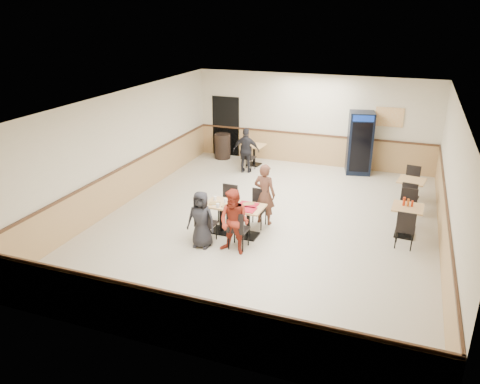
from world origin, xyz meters
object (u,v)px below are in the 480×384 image
at_px(side_table_far, 411,188).
at_px(diner_man_opposite, 265,194).
at_px(back_table, 254,152).
at_px(diner_woman_left, 201,219).
at_px(side_table_near, 407,216).
at_px(trash_bin, 223,146).
at_px(diner_woman_right, 234,222).
at_px(main_table, 234,215).
at_px(lone_diner, 246,151).
at_px(pepsi_cooler, 360,143).

bearing_deg(side_table_far, diner_man_opposite, -143.96).
bearing_deg(back_table, diner_woman_left, -82.66).
xyz_separation_m(side_table_near, trash_bin, (-6.27, 4.16, -0.05)).
xyz_separation_m(diner_woman_right, side_table_near, (3.44, 2.13, -0.24)).
height_order(main_table, diner_woman_right, diner_woman_right).
distance_m(main_table, diner_man_opposite, 0.98).
relative_size(side_table_near, back_table, 1.01).
bearing_deg(side_table_far, diner_woman_left, -136.44).
bearing_deg(diner_woman_left, diner_man_opposite, 58.11).
distance_m(diner_man_opposite, trash_bin, 5.52).
relative_size(diner_woman_left, side_table_near, 1.78).
xyz_separation_m(lone_diner, pepsi_cooler, (3.38, 1.19, 0.27)).
xyz_separation_m(main_table, diner_man_opposite, (0.47, 0.82, 0.27)).
height_order(diner_woman_left, side_table_far, diner_woman_left).
distance_m(side_table_far, trash_bin, 6.69).
height_order(main_table, back_table, main_table).
distance_m(diner_man_opposite, side_table_near, 3.33).
relative_size(pepsi_cooler, trash_bin, 2.27).
distance_m(main_table, pepsi_cooler, 5.92).
height_order(diner_woman_left, diner_woman_right, diner_woman_right).
distance_m(diner_man_opposite, side_table_far, 4.12).
bearing_deg(trash_bin, side_table_near, -33.55).
relative_size(lone_diner, trash_bin, 1.66).
bearing_deg(diner_woman_left, diner_woman_right, -3.99).
bearing_deg(main_table, back_table, 105.51).
bearing_deg(side_table_near, back_table, 142.61).
bearing_deg(side_table_far, pepsi_cooler, 126.06).
height_order(diner_woman_right, trash_bin, diner_woman_right).
relative_size(diner_man_opposite, side_table_far, 1.99).
relative_size(main_table, trash_bin, 1.60).
bearing_deg(pepsi_cooler, lone_diner, -172.56).
distance_m(diner_man_opposite, pepsi_cooler, 4.97).
xyz_separation_m(diner_woman_left, back_table, (-0.76, 5.91, -0.18)).
height_order(diner_woman_left, diner_man_opposite, diner_man_opposite).
distance_m(back_table, trash_bin, 1.34).
bearing_deg(diner_woman_left, main_table, 58.11).
distance_m(pepsi_cooler, trash_bin, 4.71).
distance_m(diner_woman_right, trash_bin, 6.90).
bearing_deg(lone_diner, diner_woman_right, 98.12).
bearing_deg(back_table, side_table_far, -20.29).
xyz_separation_m(diner_woman_left, diner_woman_right, (0.78, -0.03, 0.08)).
bearing_deg(side_table_far, lone_diner, 168.08).
bearing_deg(diner_man_opposite, main_table, 67.88).
relative_size(side_table_far, pepsi_cooler, 0.39).
xyz_separation_m(diner_woman_left, pepsi_cooler, (2.62, 6.30, 0.34)).
bearing_deg(pepsi_cooler, side_table_near, -81.09).
xyz_separation_m(lone_diner, trash_bin, (-1.29, 1.15, -0.29)).
height_order(pepsi_cooler, trash_bin, pepsi_cooler).
distance_m(side_table_near, trash_bin, 7.53).
height_order(side_table_near, side_table_far, side_table_near).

